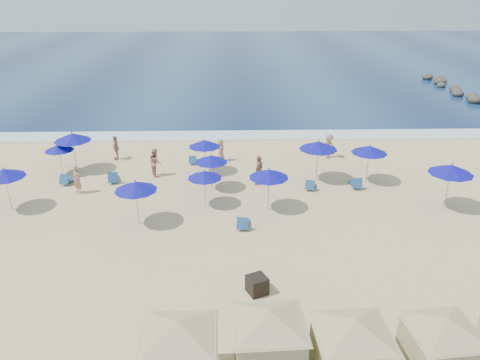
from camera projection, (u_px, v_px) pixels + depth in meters
name	position (u px, v px, depth m)	size (l,w,h in m)	color
ground	(258.00, 230.00, 23.94)	(160.00, 160.00, 0.00)	beige
ocean	(237.00, 58.00, 74.34)	(160.00, 80.00, 0.06)	#0E2450
surf_line	(247.00, 135.00, 38.13)	(160.00, 2.50, 0.08)	white
rock_jetty	(480.00, 102.00, 47.20)	(2.56, 26.66, 0.96)	#312B28
trash_bin	(257.00, 285.00, 19.07)	(0.75, 0.75, 0.75)	black
cabana_0	(180.00, 348.00, 14.05)	(4.67, 4.67, 2.93)	tan
cabana_1	(269.00, 335.00, 14.58)	(4.57, 4.57, 2.87)	tan
cabana_2	(352.00, 345.00, 14.17)	(4.61, 4.61, 2.90)	tan
cabana_3	(442.00, 341.00, 14.48)	(4.28, 4.28, 2.70)	tan
umbrella_0	(59.00, 148.00, 30.05)	(1.86, 1.86, 2.12)	#A5A8AD
umbrella_1	(4.00, 173.00, 25.24)	(2.22, 2.22, 2.52)	#A5A8AD
umbrella_2	(72.00, 137.00, 30.34)	(2.40, 2.40, 2.73)	#A5A8AD
umbrella_3	(136.00, 186.00, 23.70)	(2.20, 2.20, 2.50)	#A5A8AD
umbrella_4	(204.00, 143.00, 30.20)	(2.06, 2.06, 2.34)	#A5A8AD
umbrella_5	(211.00, 159.00, 27.82)	(2.00, 2.00, 2.28)	#A5A8AD
umbrella_6	(205.00, 175.00, 25.78)	(1.93, 1.93, 2.19)	#A5A8AD
umbrella_7	(318.00, 145.00, 28.86)	(2.40, 2.40, 2.73)	#A5A8AD
umbrella_8	(269.00, 173.00, 25.25)	(2.19, 2.19, 2.49)	#A5A8AD
umbrella_9	(370.00, 149.00, 28.70)	(2.22, 2.22, 2.52)	#A5A8AD
umbrella_10	(451.00, 169.00, 25.27)	(2.40, 2.40, 2.73)	#A5A8AD
beach_chair_0	(68.00, 180.00, 29.29)	(0.93, 1.45, 0.73)	navy
beach_chair_1	(113.00, 178.00, 29.52)	(0.90, 1.50, 0.77)	navy
beach_chair_2	(194.00, 160.00, 32.49)	(0.68, 1.20, 0.63)	navy
beach_chair_3	(243.00, 223.00, 24.12)	(0.75, 1.38, 0.73)	navy
beach_chair_4	(310.00, 185.00, 28.53)	(0.88, 1.34, 0.68)	navy
beach_chair_5	(356.00, 183.00, 28.74)	(0.67, 1.39, 0.75)	navy
beachgoer_0	(77.00, 180.00, 27.70)	(0.64, 0.42, 1.75)	#A46F5B
beachgoer_1	(155.00, 162.00, 30.20)	(0.89, 0.69, 1.82)	#A46F5B
beachgoer_2	(259.00, 170.00, 28.88)	(1.11, 0.46, 1.89)	#A46F5B
beachgoer_3	(329.00, 146.00, 33.20)	(1.14, 0.65, 1.76)	#A46F5B
beachgoer_4	(221.00, 150.00, 32.66)	(0.78, 0.50, 1.59)	#A46F5B
beachgoer_5	(116.00, 148.00, 32.93)	(1.02, 0.42, 1.74)	#A46F5B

